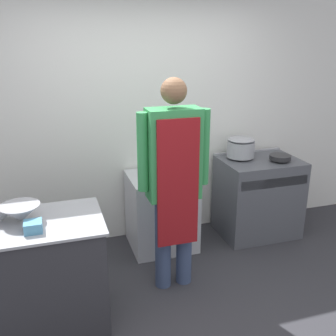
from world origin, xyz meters
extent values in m
plane|color=#2D2D33|center=(0.00, 0.00, 0.00)|extent=(14.00, 14.00, 0.00)
cube|color=white|center=(0.00, 1.68, 1.35)|extent=(8.00, 0.05, 2.70)
cube|color=#2D2D33|center=(-1.14, 0.44, 0.43)|extent=(0.96, 0.64, 0.86)
cube|color=#9EA0A8|center=(-1.14, 0.44, 0.87)|extent=(1.00, 0.67, 0.02)
cube|color=#4C4F56|center=(1.22, 1.29, 0.44)|extent=(0.84, 0.63, 0.87)
cube|color=#9EA0A8|center=(1.22, 0.99, 0.71)|extent=(0.78, 0.03, 0.10)
cube|color=#9EA0A8|center=(1.22, 1.59, 0.88)|extent=(0.84, 0.03, 0.02)
cube|color=silver|center=(0.10, 1.34, 0.39)|extent=(0.66, 0.61, 0.79)
cube|color=silver|center=(0.10, 1.04, 0.43)|extent=(0.56, 0.02, 0.55)
cylinder|color=#38476B|center=(-0.09, 0.63, 0.43)|extent=(0.14, 0.14, 0.85)
cylinder|color=#38476B|center=(0.10, 0.63, 0.43)|extent=(0.14, 0.14, 0.85)
cube|color=#338C4C|center=(0.00, 0.63, 1.23)|extent=(0.44, 0.22, 0.76)
cube|color=maroon|center=(0.00, 0.51, 1.01)|extent=(0.35, 0.02, 1.08)
cylinder|color=#338C4C|center=(-0.26, 0.63, 1.27)|extent=(0.09, 0.09, 0.64)
cylinder|color=#338C4C|center=(0.27, 0.63, 1.27)|extent=(0.09, 0.09, 0.64)
sphere|color=brown|center=(0.00, 0.63, 1.74)|extent=(0.21, 0.21, 0.21)
cone|color=#9EA0A8|center=(-1.21, 0.48, 0.94)|extent=(0.29, 0.29, 0.13)
cone|color=#9EA0A8|center=(-1.34, 0.53, 0.92)|extent=(0.19, 0.19, 0.09)
cube|color=teal|center=(-1.12, 0.29, 0.91)|extent=(0.12, 0.12, 0.07)
cylinder|color=#9EA0A8|center=(1.03, 1.40, 0.98)|extent=(0.30, 0.30, 0.17)
ellipsoid|color=#9EA0A8|center=(1.03, 1.40, 1.09)|extent=(0.29, 0.29, 0.05)
cylinder|color=#262628|center=(1.38, 1.18, 0.92)|extent=(0.23, 0.23, 0.05)
camera|label=1|loc=(-0.96, -2.29, 2.15)|focal=42.00mm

